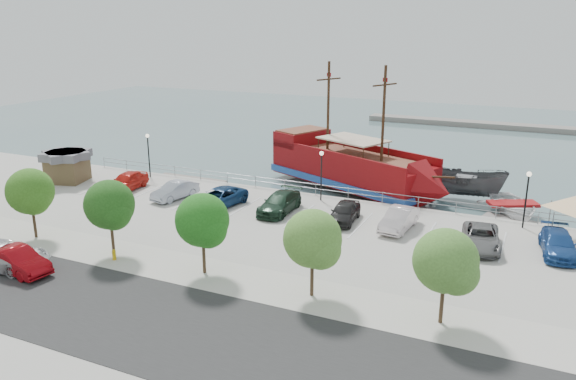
% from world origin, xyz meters
% --- Properties ---
extents(ground, '(160.00, 160.00, 0.00)m').
position_xyz_m(ground, '(0.00, 0.00, -1.00)').
color(ground, slate).
extents(street, '(100.00, 8.00, 0.04)m').
position_xyz_m(street, '(0.00, -16.00, 0.01)').
color(street, '#292929').
rests_on(street, land_slab).
extents(sidewalk, '(100.00, 4.00, 0.05)m').
position_xyz_m(sidewalk, '(0.00, -10.00, 0.01)').
color(sidewalk, beige).
rests_on(sidewalk, land_slab).
extents(seawall_railing, '(50.00, 0.06, 1.00)m').
position_xyz_m(seawall_railing, '(0.00, 7.80, 0.53)').
color(seawall_railing, gray).
rests_on(seawall_railing, land_slab).
extents(far_shore, '(40.00, 3.00, 0.80)m').
position_xyz_m(far_shore, '(10.00, 55.00, -0.60)').
color(far_shore, gray).
rests_on(far_shore, ground).
extents(pirate_ship, '(20.05, 12.71, 12.55)m').
position_xyz_m(pirate_ship, '(1.44, 13.35, 1.10)').
color(pirate_ship, maroon).
rests_on(pirate_ship, ground).
extents(patrol_boat, '(7.41, 3.21, 2.80)m').
position_xyz_m(patrol_boat, '(10.73, 14.92, 0.40)').
color(patrol_boat, '#434446').
rests_on(patrol_boat, ground).
extents(speedboat, '(7.01, 7.84, 1.34)m').
position_xyz_m(speedboat, '(14.98, 12.04, -0.33)').
color(speedboat, white).
rests_on(speedboat, ground).
extents(dock_west, '(7.62, 2.18, 0.44)m').
position_xyz_m(dock_west, '(-15.27, 9.20, -0.78)').
color(dock_west, gray).
rests_on(dock_west, ground).
extents(dock_mid, '(6.80, 3.62, 0.37)m').
position_xyz_m(dock_mid, '(8.68, 9.20, -0.81)').
color(dock_mid, gray).
rests_on(dock_mid, ground).
extents(dock_east, '(7.71, 3.84, 0.42)m').
position_xyz_m(dock_east, '(16.47, 9.20, -0.79)').
color(dock_east, gray).
rests_on(dock_east, ground).
extents(shed, '(4.37, 4.37, 2.92)m').
position_xyz_m(shed, '(-24.09, 1.98, 1.56)').
color(shed, brown).
rests_on(shed, land_slab).
extents(canopy_tent, '(4.66, 4.66, 3.65)m').
position_xyz_m(canopy_tent, '(19.14, 5.44, 3.18)').
color(canopy_tent, slate).
rests_on(canopy_tent, land_slab).
extents(street_van, '(6.07, 3.34, 1.61)m').
position_xyz_m(street_van, '(-12.66, -14.44, 0.81)').
color(street_van, '#B3B5B7').
rests_on(street_van, street).
extents(street_sedan, '(4.91, 2.27, 1.56)m').
position_xyz_m(street_sedan, '(-11.26, -14.63, 0.78)').
color(street_sedan, maroon).
rests_on(street_sedan, street).
extents(fire_hydrant, '(0.26, 0.26, 0.74)m').
position_xyz_m(fire_hydrant, '(-7.25, -10.80, 0.40)').
color(fire_hydrant, '#D09E0C').
rests_on(fire_hydrant, sidewalk).
extents(lamp_post_left, '(0.36, 0.36, 4.28)m').
position_xyz_m(lamp_post_left, '(-18.00, 6.50, 2.94)').
color(lamp_post_left, black).
rests_on(lamp_post_left, land_slab).
extents(lamp_post_mid, '(0.36, 0.36, 4.28)m').
position_xyz_m(lamp_post_mid, '(0.00, 6.50, 2.94)').
color(lamp_post_mid, black).
rests_on(lamp_post_mid, land_slab).
extents(lamp_post_right, '(0.36, 0.36, 4.28)m').
position_xyz_m(lamp_post_right, '(16.00, 6.50, 2.94)').
color(lamp_post_right, black).
rests_on(lamp_post_right, land_slab).
extents(tree_b, '(3.30, 3.20, 5.00)m').
position_xyz_m(tree_b, '(-14.85, -10.07, 3.30)').
color(tree_b, '#473321').
rests_on(tree_b, sidewalk).
extents(tree_c, '(3.30, 3.20, 5.00)m').
position_xyz_m(tree_c, '(-7.85, -10.07, 3.30)').
color(tree_c, '#473321').
rests_on(tree_c, sidewalk).
extents(tree_d, '(3.30, 3.20, 5.00)m').
position_xyz_m(tree_d, '(-0.85, -10.07, 3.30)').
color(tree_d, '#473321').
rests_on(tree_d, sidewalk).
extents(tree_e, '(3.30, 3.20, 5.00)m').
position_xyz_m(tree_e, '(6.15, -10.07, 3.30)').
color(tree_e, '#473321').
rests_on(tree_e, sidewalk).
extents(tree_f, '(3.30, 3.20, 5.00)m').
position_xyz_m(tree_f, '(13.15, -10.07, 3.30)').
color(tree_f, '#473321').
rests_on(tree_f, sidewalk).
extents(parked_car_a, '(2.46, 5.03, 1.65)m').
position_xyz_m(parked_car_a, '(-17.01, 2.02, 0.83)').
color(parked_car_a, red).
rests_on(parked_car_a, land_slab).
extents(parked_car_b, '(2.39, 4.67, 1.47)m').
position_xyz_m(parked_car_b, '(-11.51, 1.64, 0.73)').
color(parked_car_b, '#A6ACBB').
rests_on(parked_car_b, land_slab).
extents(parked_car_c, '(3.31, 5.76, 1.51)m').
position_xyz_m(parked_car_c, '(-6.99, 1.37, 0.76)').
color(parked_car_c, navy).
rests_on(parked_car_c, land_slab).
extents(parked_car_d, '(2.30, 5.39, 1.55)m').
position_xyz_m(parked_car_d, '(-1.83, 2.21, 0.77)').
color(parked_car_d, '#193322').
rests_on(parked_car_d, land_slab).
extents(parked_car_e, '(2.15, 4.62, 1.53)m').
position_xyz_m(parked_car_e, '(3.58, 2.26, 0.77)').
color(parked_car_e, black).
rests_on(parked_car_e, land_slab).
extents(parked_car_f, '(2.08, 4.88, 1.56)m').
position_xyz_m(parked_car_f, '(7.76, 2.39, 0.78)').
color(parked_car_f, silver).
rests_on(parked_car_f, land_slab).
extents(parked_car_g, '(3.13, 5.47, 1.44)m').
position_xyz_m(parked_car_g, '(13.63, 1.20, 0.72)').
color(parked_car_g, slate).
rests_on(parked_car_g, land_slab).
extents(parked_car_h, '(2.67, 5.25, 1.46)m').
position_xyz_m(parked_car_h, '(18.31, 2.14, 0.73)').
color(parked_car_h, navy).
rests_on(parked_car_h, land_slab).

